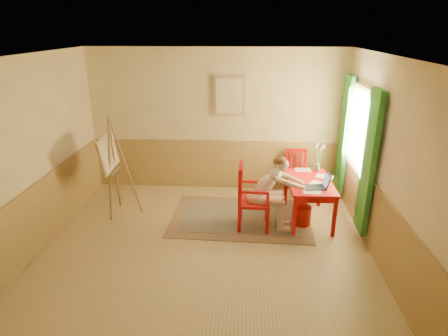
# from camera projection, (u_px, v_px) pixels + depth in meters

# --- Properties ---
(room) EXTENTS (5.04, 4.54, 2.84)m
(room) POSITION_uv_depth(u_px,v_px,m) (204.00, 158.00, 5.39)
(room) COLOR tan
(room) RESTS_ON ground
(wainscot) EXTENTS (5.00, 4.50, 1.00)m
(wainscot) POSITION_uv_depth(u_px,v_px,m) (210.00, 193.00, 6.45)
(wainscot) COLOR #A27E41
(wainscot) RESTS_ON room
(window) EXTENTS (0.12, 2.01, 2.20)m
(window) POSITION_uv_depth(u_px,v_px,m) (357.00, 143.00, 6.30)
(window) COLOR white
(window) RESTS_ON room
(wall_portrait) EXTENTS (0.60, 0.05, 0.76)m
(wall_portrait) POSITION_uv_depth(u_px,v_px,m) (229.00, 96.00, 7.26)
(wall_portrait) COLOR #A38858
(wall_portrait) RESTS_ON room
(rug) EXTENTS (2.45, 1.67, 0.02)m
(rug) POSITION_uv_depth(u_px,v_px,m) (240.00, 217.00, 6.67)
(rug) COLOR #8C7251
(rug) RESTS_ON room
(table) EXTENTS (0.76, 1.22, 0.72)m
(table) POSITION_uv_depth(u_px,v_px,m) (309.00, 186.00, 6.39)
(table) COLOR red
(table) RESTS_ON room
(chair_left) EXTENTS (0.52, 0.49, 1.09)m
(chair_left) POSITION_uv_depth(u_px,v_px,m) (251.00, 197.00, 6.18)
(chair_left) COLOR red
(chair_left) RESTS_ON room
(chair_back) EXTENTS (0.42, 0.44, 0.91)m
(chair_back) POSITION_uv_depth(u_px,v_px,m) (296.00, 173.00, 7.44)
(chair_back) COLOR red
(chair_back) RESTS_ON room
(figure) EXTENTS (0.93, 0.40, 1.26)m
(figure) POSITION_uv_depth(u_px,v_px,m) (270.00, 190.00, 6.11)
(figure) COLOR beige
(figure) RESTS_ON room
(laptop) EXTENTS (0.43, 0.30, 0.24)m
(laptop) POSITION_uv_depth(u_px,v_px,m) (318.00, 185.00, 6.09)
(laptop) COLOR #1E2338
(laptop) RESTS_ON table
(papers) EXTENTS (0.64, 1.18, 0.00)m
(papers) POSITION_uv_depth(u_px,v_px,m) (314.00, 180.00, 6.41)
(papers) COLOR white
(papers) RESTS_ON table
(vase) EXTENTS (0.22, 0.25, 0.51)m
(vase) POSITION_uv_depth(u_px,v_px,m) (318.00, 158.00, 6.74)
(vase) COLOR #3F724C
(vase) RESTS_ON table
(wastebasket) EXTENTS (0.41, 0.41, 0.33)m
(wastebasket) POSITION_uv_depth(u_px,v_px,m) (301.00, 215.00, 6.40)
(wastebasket) COLOR #A9120E
(wastebasket) RESTS_ON room
(easel) EXTENTS (0.60, 0.79, 1.78)m
(easel) POSITION_uv_depth(u_px,v_px,m) (111.00, 157.00, 6.50)
(easel) COLOR olive
(easel) RESTS_ON room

